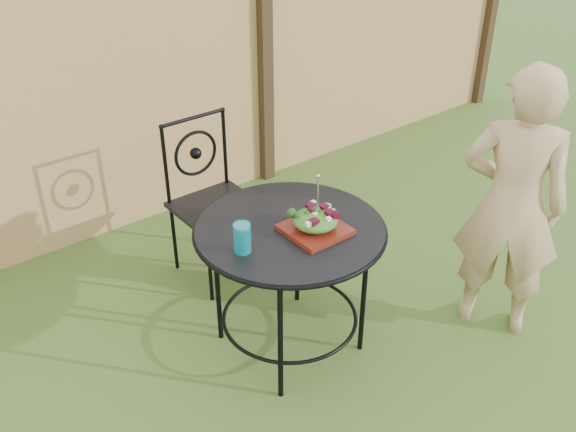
# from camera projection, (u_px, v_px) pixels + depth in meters

# --- Properties ---
(fence) EXTENTS (8.00, 0.12, 1.90)m
(fence) POSITION_uv_depth(u_px,v_px,m) (87.00, 97.00, 3.86)
(fence) COLOR tan
(fence) RESTS_ON ground
(patio_table) EXTENTS (0.92, 0.92, 0.72)m
(patio_table) POSITION_uv_depth(u_px,v_px,m) (290.00, 251.00, 3.09)
(patio_table) COLOR black
(patio_table) RESTS_ON ground
(patio_chair) EXTENTS (0.46, 0.46, 0.95)m
(patio_chair) POSITION_uv_depth(u_px,v_px,m) (212.00, 196.00, 3.72)
(patio_chair) COLOR black
(patio_chair) RESTS_ON ground
(diner) EXTENTS (0.58, 0.64, 1.46)m
(diner) POSITION_uv_depth(u_px,v_px,m) (511.00, 206.00, 3.18)
(diner) COLOR tan
(diner) RESTS_ON ground
(salad_plate) EXTENTS (0.27, 0.27, 0.02)m
(salad_plate) POSITION_uv_depth(u_px,v_px,m) (315.00, 229.00, 2.98)
(salad_plate) COLOR #50150B
(salad_plate) RESTS_ON patio_table
(salad) EXTENTS (0.21, 0.21, 0.08)m
(salad) POSITION_uv_depth(u_px,v_px,m) (315.00, 220.00, 2.95)
(salad) COLOR #235614
(salad) RESTS_ON salad_plate
(fork) EXTENTS (0.01, 0.01, 0.18)m
(fork) POSITION_uv_depth(u_px,v_px,m) (318.00, 195.00, 2.89)
(fork) COLOR silver
(fork) RESTS_ON salad
(drinking_glass) EXTENTS (0.08, 0.08, 0.14)m
(drinking_glass) POSITION_uv_depth(u_px,v_px,m) (242.00, 238.00, 2.81)
(drinking_glass) COLOR #0B7482
(drinking_glass) RESTS_ON patio_table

